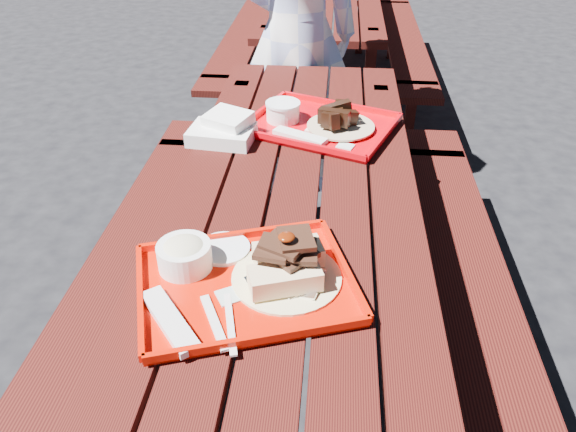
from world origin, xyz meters
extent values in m
plane|color=black|center=(0.00, 0.00, 0.00)|extent=(60.00, 60.00, 0.00)
cube|color=#3E110C|center=(-0.30, 0.00, 0.73)|extent=(0.14, 2.40, 0.04)
cube|color=#3E110C|center=(-0.15, 0.00, 0.73)|extent=(0.14, 2.40, 0.04)
cube|color=#3E110C|center=(0.00, 0.00, 0.73)|extent=(0.14, 2.40, 0.04)
cube|color=#3E110C|center=(0.15, 0.00, 0.73)|extent=(0.14, 2.40, 0.04)
cube|color=#3E110C|center=(0.30, 0.00, 0.73)|extent=(0.14, 2.40, 0.04)
cube|color=#3E110C|center=(-0.58, 0.00, 0.43)|extent=(0.25, 2.40, 0.04)
cube|color=#3E110C|center=(-0.58, 0.84, 0.21)|extent=(0.06, 0.06, 0.42)
cube|color=#3E110C|center=(0.58, 0.00, 0.43)|extent=(0.25, 2.40, 0.04)
cube|color=#3E110C|center=(0.58, 0.84, 0.21)|extent=(0.06, 0.06, 0.42)
cube|color=#3E110C|center=(-0.30, 0.96, 0.38)|extent=(0.06, 0.06, 0.75)
cube|color=#3E110C|center=(0.30, 0.96, 0.38)|extent=(0.06, 0.06, 0.75)
cube|color=#3E110C|center=(0.00, 0.96, 0.43)|extent=(1.40, 0.06, 0.04)
cube|color=#3E110C|center=(-0.58, 2.80, 0.43)|extent=(0.25, 2.40, 0.04)
cube|color=#3E110C|center=(-0.58, 1.96, 0.21)|extent=(0.06, 0.06, 0.42)
cube|color=#3E110C|center=(-0.58, 3.64, 0.21)|extent=(0.06, 0.06, 0.42)
cube|color=#3E110C|center=(0.58, 2.80, 0.43)|extent=(0.25, 2.40, 0.04)
cube|color=#3E110C|center=(0.58, 1.96, 0.21)|extent=(0.06, 0.06, 0.42)
cube|color=#3E110C|center=(0.58, 3.64, 0.21)|extent=(0.06, 0.06, 0.42)
cube|color=#3E110C|center=(-0.30, 1.84, 0.38)|extent=(0.06, 0.06, 0.75)
cube|color=#3E110C|center=(0.30, 1.84, 0.38)|extent=(0.06, 0.06, 0.75)
cube|color=#3E110C|center=(-0.30, 3.76, 0.38)|extent=(0.06, 0.06, 0.75)
cube|color=#3E110C|center=(0.30, 3.76, 0.38)|extent=(0.06, 0.06, 0.75)
cube|color=#3E110C|center=(0.00, 1.84, 0.43)|extent=(1.40, 0.06, 0.04)
cube|color=#3E110C|center=(0.00, 3.76, 0.43)|extent=(1.40, 0.06, 0.04)
cube|color=red|center=(-0.08, -0.36, 0.76)|extent=(0.58, 0.51, 0.01)
cube|color=red|center=(-0.14, -0.18, 0.77)|extent=(0.46, 0.16, 0.02)
cube|color=red|center=(-0.02, -0.54, 0.77)|extent=(0.46, 0.16, 0.02)
cube|color=red|center=(0.15, -0.29, 0.77)|extent=(0.13, 0.36, 0.02)
cube|color=red|center=(-0.31, -0.44, 0.77)|extent=(0.13, 0.36, 0.02)
cylinder|color=beige|center=(0.01, -0.33, 0.77)|extent=(0.26, 0.26, 0.01)
cube|color=beige|center=(0.01, -0.37, 0.80)|extent=(0.18, 0.12, 0.05)
cube|color=beige|center=(0.01, -0.29, 0.80)|extent=(0.18, 0.12, 0.05)
ellipsoid|color=#541704|center=(0.01, -0.33, 0.90)|extent=(0.04, 0.04, 0.02)
cylinder|color=white|center=(-0.24, -0.31, 0.80)|extent=(0.13, 0.13, 0.07)
ellipsoid|color=beige|center=(-0.24, -0.31, 0.82)|extent=(0.11, 0.11, 0.05)
cylinder|color=white|center=(-0.16, -0.24, 0.77)|extent=(0.14, 0.14, 0.01)
cube|color=silver|center=(-0.23, -0.50, 0.77)|extent=(0.17, 0.20, 0.02)
cube|color=silver|center=(-0.13, -0.49, 0.77)|extent=(0.10, 0.17, 0.01)
cube|color=silver|center=(-0.10, -0.49, 0.77)|extent=(0.06, 0.18, 0.01)
cube|color=silver|center=(-0.11, -0.41, 0.77)|extent=(0.08, 0.08, 0.00)
cube|color=red|center=(0.06, 0.53, 0.76)|extent=(0.59, 0.53, 0.01)
cube|color=red|center=(0.13, 0.71, 0.77)|extent=(0.46, 0.19, 0.02)
cube|color=red|center=(-0.01, 0.36, 0.77)|extent=(0.46, 0.19, 0.02)
cube|color=red|center=(0.29, 0.45, 0.77)|extent=(0.15, 0.36, 0.02)
cube|color=red|center=(-0.17, 0.62, 0.77)|extent=(0.15, 0.36, 0.02)
cube|color=silver|center=(0.11, 0.51, 0.77)|extent=(0.21, 0.21, 0.01)
cylinder|color=tan|center=(0.13, 0.51, 0.78)|extent=(0.24, 0.24, 0.01)
cylinder|color=white|center=(-0.08, 0.57, 0.79)|extent=(0.12, 0.12, 0.06)
cylinder|color=white|center=(-0.08, 0.57, 0.83)|extent=(0.13, 0.13, 0.01)
cube|color=white|center=(-0.01, 0.42, 0.77)|extent=(0.20, 0.13, 0.02)
cube|color=silver|center=(0.15, 0.37, 0.77)|extent=(0.07, 0.06, 0.00)
cube|color=white|center=(-0.28, 0.40, 0.77)|extent=(0.24, 0.18, 0.05)
cube|color=white|center=(-0.26, 0.43, 0.82)|extent=(0.19, 0.17, 0.04)
imported|color=#AEBFF4|center=(-0.10, 1.36, 0.84)|extent=(0.67, 0.50, 1.68)
camera|label=1|loc=(0.11, -1.35, 1.64)|focal=35.00mm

